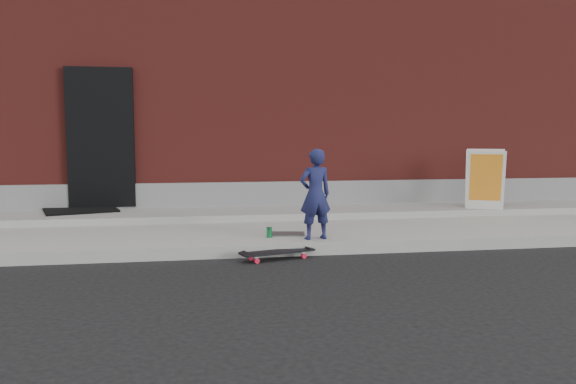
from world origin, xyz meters
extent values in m
plane|color=black|center=(0.00, 0.00, 0.00)|extent=(80.00, 80.00, 0.00)
cube|color=gray|center=(0.00, 1.50, 0.07)|extent=(20.00, 3.00, 0.15)
cube|color=gray|center=(0.00, 2.40, 0.20)|extent=(20.00, 1.20, 0.10)
cube|color=maroon|center=(0.00, 7.00, 2.50)|extent=(20.00, 8.00, 5.00)
cube|color=slate|center=(0.00, 2.97, 0.45)|extent=(20.00, 0.10, 0.40)
cube|color=black|center=(-2.60, 2.96, 1.40)|extent=(1.05, 0.12, 2.25)
imported|color=#191D48|center=(0.38, 0.29, 0.71)|extent=(0.45, 0.34, 1.13)
cylinder|color=red|center=(0.11, 0.06, 0.03)|extent=(0.07, 0.05, 0.06)
cylinder|color=red|center=(0.16, -0.12, 0.03)|extent=(0.07, 0.05, 0.06)
cylinder|color=red|center=(-0.47, -0.12, 0.03)|extent=(0.07, 0.05, 0.06)
cylinder|color=red|center=(-0.41, -0.30, 0.03)|extent=(0.07, 0.05, 0.06)
cube|color=#BAB9BE|center=(0.13, -0.03, 0.07)|extent=(0.11, 0.20, 0.02)
cube|color=#BAB9BE|center=(-0.44, -0.21, 0.07)|extent=(0.11, 0.20, 0.02)
cube|color=black|center=(-0.15, -0.12, 0.09)|extent=(0.89, 0.46, 0.02)
cube|color=silver|center=(3.48, 1.81, 0.72)|extent=(0.64, 0.48, 0.95)
cube|color=silver|center=(3.65, 2.19, 0.72)|extent=(0.64, 0.48, 0.95)
cube|color=yellow|center=(3.47, 1.79, 0.68)|extent=(0.52, 0.38, 0.75)
cube|color=silver|center=(3.57, 2.00, 1.20)|extent=(0.55, 0.29, 0.05)
cylinder|color=#18793E|center=(-0.17, 0.48, 0.22)|extent=(0.09, 0.09, 0.13)
cube|color=black|center=(-2.90, 2.70, 0.27)|extent=(1.28, 1.15, 0.03)
cube|color=#4D4D51|center=(0.07, 0.66, 0.16)|extent=(0.52, 0.37, 0.01)
camera|label=1|loc=(-1.04, -6.50, 1.45)|focal=35.00mm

